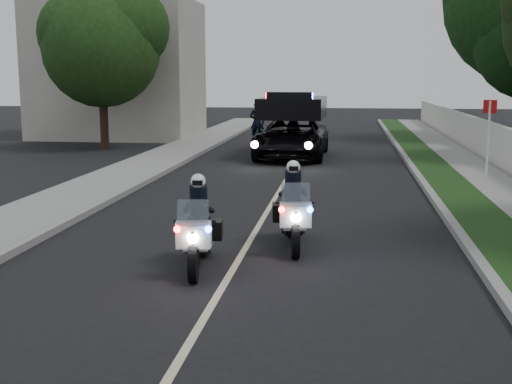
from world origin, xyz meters
TOP-DOWN VIEW (x-y plane):
  - ground at (0.00, 0.00)m, footprint 120.00×120.00m
  - curb_right at (4.10, 10.00)m, footprint 0.20×60.00m
  - grass_verge at (4.80, 10.00)m, footprint 1.20×60.00m
  - sidewalk_right at (6.10, 10.00)m, footprint 1.40×60.00m
  - curb_left at (-4.10, 10.00)m, footprint 0.20×60.00m
  - sidewalk_left at (-5.20, 10.00)m, footprint 2.00×60.00m
  - building_far at (-10.00, 26.00)m, footprint 8.00×6.00m
  - lane_marking at (0.00, 10.00)m, footprint 0.12×50.00m
  - police_moto_left at (-0.59, 2.53)m, footprint 0.88×1.93m
  - police_moto_right at (0.87, 4.17)m, footprint 0.92×1.99m
  - police_suv at (-0.28, 18.09)m, footprint 2.75×5.75m
  - bicycle at (-2.18, 21.94)m, footprint 0.66×1.64m
  - cyclist at (-2.18, 21.94)m, footprint 0.68×0.47m
  - sign_post at (6.00, 12.44)m, footprint 0.53×0.53m
  - tree_left_near at (-8.71, 20.13)m, footprint 5.76×5.76m
  - tree_left_far at (-9.79, 26.72)m, footprint 7.75×7.75m

SIDE VIEW (x-z plane):
  - ground at x=0.00m, z-range 0.00..0.00m
  - police_moto_left at x=-0.59m, z-range -0.79..0.79m
  - police_moto_right at x=0.87m, z-range -0.82..0.82m
  - police_suv at x=-0.28m, z-range -1.39..1.39m
  - bicycle at x=-2.18m, z-range -0.42..0.42m
  - cyclist at x=-2.18m, z-range -0.92..0.92m
  - sign_post at x=6.00m, z-range -1.29..1.29m
  - tree_left_near at x=-8.71m, z-range -4.22..4.22m
  - tree_left_far at x=-9.79m, z-range -5.00..5.00m
  - lane_marking at x=0.00m, z-range 0.00..0.01m
  - curb_right at x=4.10m, z-range 0.00..0.15m
  - curb_left at x=-4.10m, z-range 0.00..0.15m
  - grass_verge at x=4.80m, z-range 0.00..0.16m
  - sidewalk_right at x=6.10m, z-range 0.00..0.16m
  - sidewalk_left at x=-5.20m, z-range 0.00..0.16m
  - building_far at x=-10.00m, z-range 0.00..7.00m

